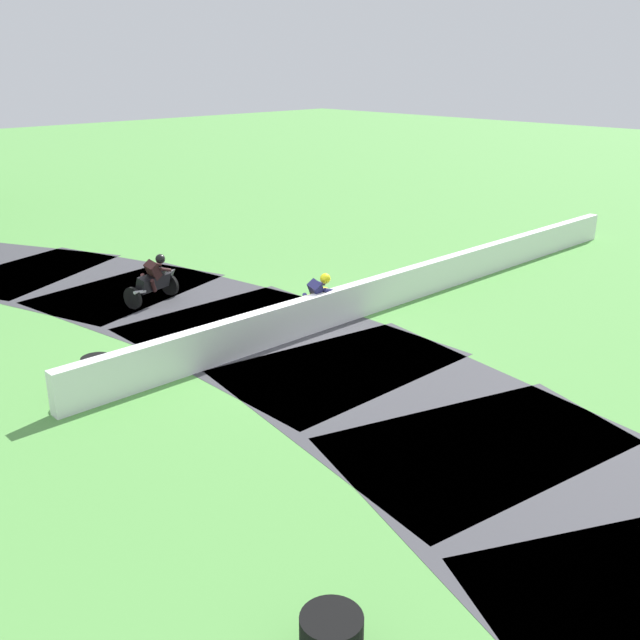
{
  "coord_description": "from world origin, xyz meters",
  "views": [
    {
      "loc": [
        -10.25,
        -11.82,
        6.23
      ],
      "look_at": [
        -0.06,
        -1.34,
        0.9
      ],
      "focal_mm": 40.21,
      "sensor_mm": 36.0,
      "label": 1
    }
  ],
  "objects_px": {
    "tire_stack_near": "(331,639)",
    "tire_stack_mid_a": "(98,376)",
    "motorcycle_lead_yellow": "(318,300)",
    "motorcycle_chase_black": "(156,279)"
  },
  "relations": [
    {
      "from": "tire_stack_near",
      "to": "tire_stack_mid_a",
      "type": "xyz_separation_m",
      "value": [
        1.43,
        7.89,
        0.1
      ]
    },
    {
      "from": "motorcycle_lead_yellow",
      "to": "motorcycle_chase_black",
      "type": "bearing_deg",
      "value": 114.22
    },
    {
      "from": "motorcycle_lead_yellow",
      "to": "tire_stack_mid_a",
      "type": "xyz_separation_m",
      "value": [
        -5.91,
        0.08,
        -0.23
      ]
    },
    {
      "from": "motorcycle_lead_yellow",
      "to": "motorcycle_chase_black",
      "type": "height_order",
      "value": "motorcycle_chase_black"
    },
    {
      "from": "tire_stack_mid_a",
      "to": "motorcycle_chase_black",
      "type": "bearing_deg",
      "value": 46.86
    },
    {
      "from": "motorcycle_chase_black",
      "to": "tire_stack_near",
      "type": "xyz_separation_m",
      "value": [
        -5.4,
        -12.13,
        -0.34
      ]
    },
    {
      "from": "tire_stack_near",
      "to": "tire_stack_mid_a",
      "type": "height_order",
      "value": "tire_stack_mid_a"
    },
    {
      "from": "motorcycle_chase_black",
      "to": "tire_stack_near",
      "type": "bearing_deg",
      "value": -114.01
    },
    {
      "from": "motorcycle_chase_black",
      "to": "tire_stack_mid_a",
      "type": "distance_m",
      "value": 5.81
    },
    {
      "from": "motorcycle_lead_yellow",
      "to": "motorcycle_chase_black",
      "type": "distance_m",
      "value": 4.73
    }
  ]
}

